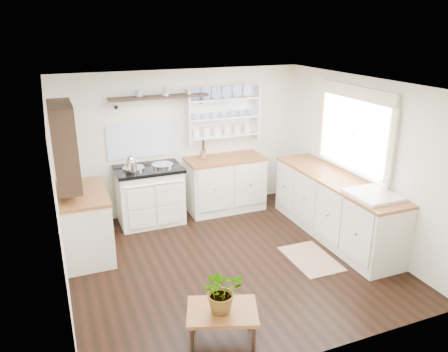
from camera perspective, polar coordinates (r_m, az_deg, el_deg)
The scene contains 19 objects.
floor at distance 5.87m, azimuth 0.63°, elevation -10.98°, with size 4.00×3.80×0.01m, color black.
wall_back at distance 7.10m, azimuth -5.28°, elevation 4.46°, with size 4.00×0.02×2.30m, color silver.
wall_right at distance 6.39m, azimuth 17.46°, elevation 1.94°, with size 0.02×3.80×2.30m, color silver.
wall_left at distance 5.01m, azimuth -20.94°, elevation -3.25°, with size 0.02×3.80×2.30m, color silver.
ceiling at distance 5.11m, azimuth 0.73°, elevation 11.86°, with size 4.00×3.80×0.01m, color white.
window at distance 6.37m, azimuth 16.63°, elevation 5.83°, with size 0.08×1.55×1.22m.
aga_cooker at distance 6.85m, azimuth -9.65°, elevation -2.40°, with size 1.01×0.70×0.93m.
back_cabinets at distance 7.23m, azimuth 0.14°, elevation -0.92°, with size 1.27×0.63×0.90m.
right_cabinets at distance 6.52m, azimuth 14.25°, elevation -3.88°, with size 0.62×2.43×0.90m.
belfast_sink at distance 5.86m, azimuth 18.79°, elevation -3.44°, with size 0.55×0.60×0.45m.
left_cabinets at distance 6.12m, azimuth -17.70°, elevation -5.82°, with size 0.62×1.13×0.90m.
plate_rack at distance 7.18m, azimuth -0.28°, elevation 8.04°, with size 1.20×0.22×0.90m.
high_shelf at distance 6.72m, azimuth -8.48°, elevation 10.10°, with size 1.50×0.29×0.16m.
left_shelving at distance 5.75m, azimuth -20.18°, elevation 3.89°, with size 0.28×0.80×1.05m, color black.
kettle at distance 6.50m, azimuth -12.10°, elevation 1.66°, with size 0.18×0.18×0.22m, color silver, non-canonical shape.
utensil_crock at distance 7.02m, azimuth -2.73°, elevation 2.82°, with size 0.11×0.11×0.12m, color #9B5738.
center_table at distance 4.41m, azimuth -0.23°, elevation -17.54°, with size 0.80×0.68×0.37m.
potted_plant at distance 4.26m, azimuth -0.24°, elevation -14.71°, with size 0.39×0.34×0.44m, color #3F7233.
floor_rug at distance 6.01m, azimuth 11.28°, elevation -10.56°, with size 0.55×0.85×0.02m, color #8E7053.
Camera 1 is at (-1.97, -4.67, 2.97)m, focal length 35.00 mm.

